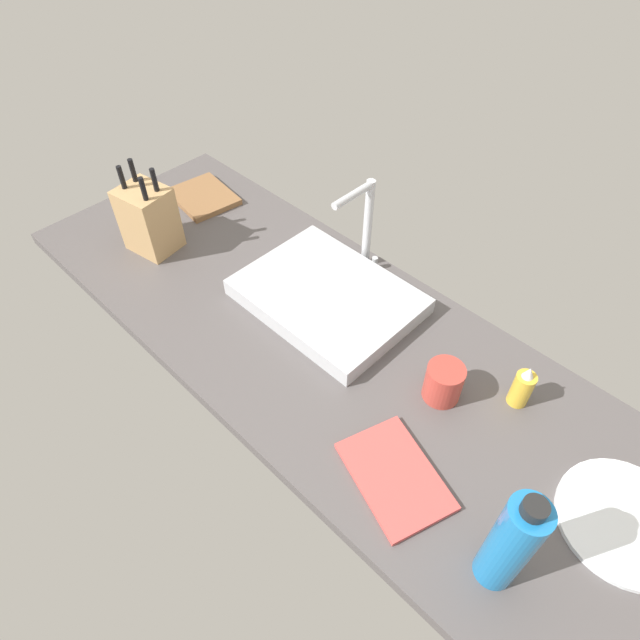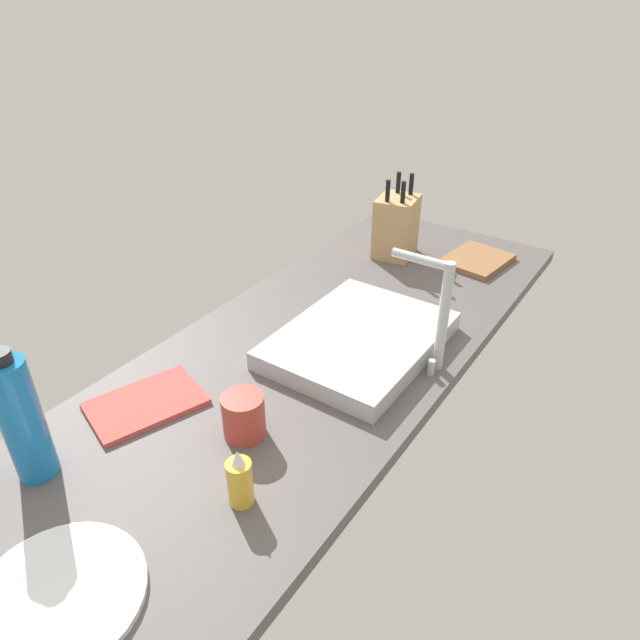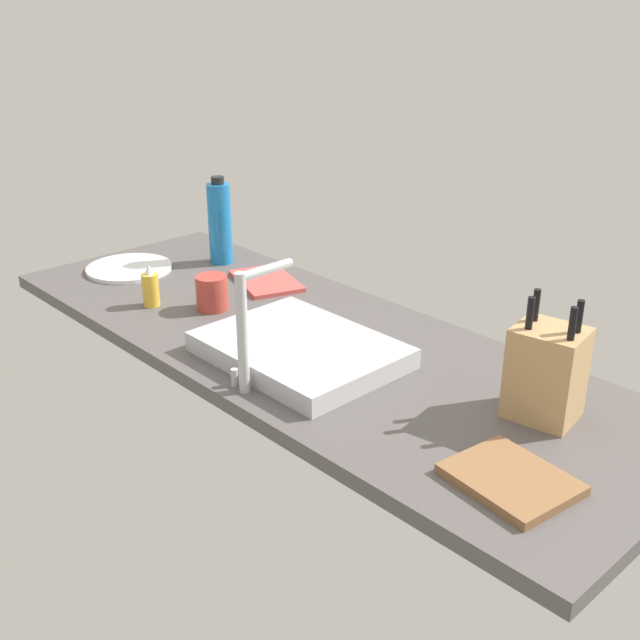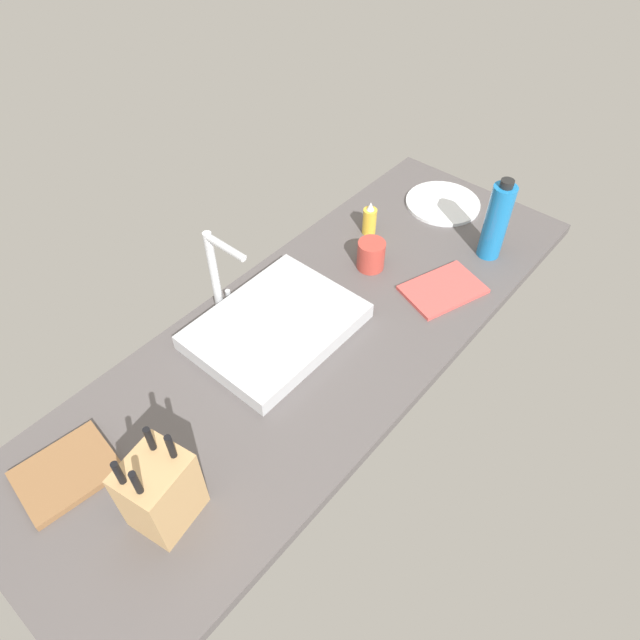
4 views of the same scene
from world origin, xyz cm
name	(u,v)px [view 1 (image 1 of 4)]	position (x,y,z in cm)	size (l,w,h in cm)	color
countertop_slab	(324,340)	(0.00, 0.00, 1.75)	(184.25, 66.07, 3.50)	#514C4C
sink_basin	(327,296)	(-7.49, 8.94, 5.87)	(44.50, 33.51, 4.73)	#B7BABF
faucet	(365,220)	(-10.87, 26.38, 19.54)	(5.50, 14.67, 27.02)	#B7BABF
knife_block	(149,219)	(-60.13, -9.43, 13.28)	(15.22, 13.74, 25.71)	tan
cutting_board	(203,197)	(-69.47, 15.00, 4.40)	(20.76, 16.85, 1.80)	brown
soap_bottle	(522,388)	(44.63, 16.35, 8.53)	(4.51, 4.51, 11.84)	gold
water_bottle	(511,543)	(60.61, -19.02, 16.29)	(7.17, 7.17, 27.08)	#1970B7
dinner_plate	(625,521)	(73.90, 6.07, 4.10)	(25.75, 25.75, 1.20)	white
dish_towel	(395,476)	(36.74, -17.37, 4.10)	(23.17, 15.47, 1.20)	#CC4C47
coffee_mug	(443,382)	(31.36, 5.70, 8.16)	(8.51, 8.51, 9.32)	#B23D33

